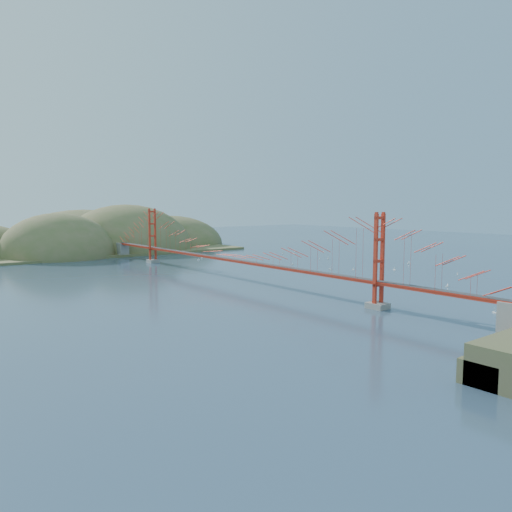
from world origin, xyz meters
TOP-DOWN VIEW (x-y plane):
  - ground at (0.00, 0.00)m, footprint 320.00×320.00m
  - bridge at (0.00, 0.18)m, footprint 2.20×94.40m
  - far_headlands at (2.21, 68.52)m, footprint 84.00×58.00m
  - sailboat_15 at (40.48, 28.84)m, footprint 0.51×0.59m
  - sailboat_13 at (34.38, -20.58)m, footprint 0.62×0.62m
  - sailboat_12 at (10.45, 28.33)m, footprint 0.65×0.65m
  - sailboat_0 at (21.92, -1.35)m, footprint 0.62×0.66m
  - sailboat_5 at (31.13, -9.50)m, footprint 0.60×0.66m
  - sailboat_8 at (34.60, 27.03)m, footprint 0.66×0.66m
  - sailboat_6 at (14.28, -12.23)m, footprint 0.49×0.51m
  - sailboat_17 at (34.96, 11.65)m, footprint 0.63×0.59m
  - sailboat_10 at (8.73, -40.00)m, footprint 0.51×0.57m
  - sailboat_3 at (13.41, 31.67)m, footprint 0.54×0.47m
  - sailboat_9 at (45.62, 23.46)m, footprint 0.63×0.63m
  - sailboat_14 at (25.30, -4.25)m, footprint 0.42×0.50m
  - sailboat_1 at (21.31, 8.77)m, footprint 0.64×0.64m
  - sailboat_11 at (41.70, -5.36)m, footprint 0.70×0.70m
  - sailboat_2 at (21.28, -26.50)m, footprint 0.57×0.57m
  - sailboat_4 at (33.16, 12.53)m, footprint 0.54×0.54m
  - sailboat_extra_0 at (14.08, -29.12)m, footprint 0.55×0.56m

SIDE VIEW (x-z plane):
  - ground at x=0.00m, z-range 0.00..0.00m
  - far_headlands at x=2.21m, z-range -12.50..12.50m
  - sailboat_4 at x=33.16m, z-range -0.15..0.42m
  - sailboat_6 at x=14.28m, z-range -0.15..0.42m
  - sailboat_14 at x=25.30m, z-range -0.15..0.43m
  - sailboat_3 at x=13.41m, z-range -0.17..0.45m
  - sailboat_extra_0 at x=14.08m, z-range -0.17..0.46m
  - sailboat_2 at x=21.28m, z-range -0.17..0.46m
  - sailboat_10 at x=8.73m, z-range -0.18..0.47m
  - sailboat_1 at x=21.31m, z-range -0.19..0.48m
  - sailboat_13 at x=34.38m, z-range -0.19..0.49m
  - sailboat_15 at x=40.48m, z-range -0.19..0.49m
  - sailboat_8 at x=34.60m, z-range -0.20..0.50m
  - sailboat_9 at x=45.62m, z-range -0.20..0.51m
  - sailboat_12 at x=10.45m, z-range -0.20..0.51m
  - sailboat_17 at x=34.96m, z-range -0.20..0.51m
  - sailboat_5 at x=31.13m, z-range -0.21..0.53m
  - sailboat_11 at x=41.70m, z-range -0.21..0.53m
  - sailboat_0 at x=21.92m, z-range -0.21..0.53m
  - bridge at x=0.00m, z-range 1.01..13.01m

